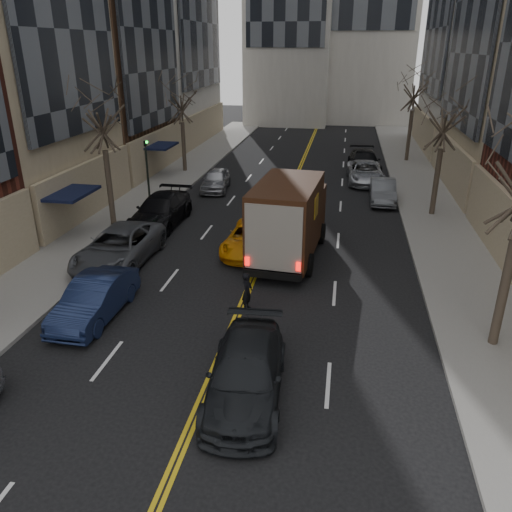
# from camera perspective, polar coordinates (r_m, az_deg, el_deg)

# --- Properties ---
(sidewalk_left) EXTENTS (4.00, 66.00, 0.15)m
(sidewalk_left) POSITION_cam_1_polar(r_m,az_deg,el_deg) (34.95, -11.40, 7.26)
(sidewalk_left) COLOR slate
(sidewalk_left) RESTS_ON ground
(sidewalk_right) EXTENTS (4.00, 66.00, 0.15)m
(sidewalk_right) POSITION_cam_1_polar(r_m,az_deg,el_deg) (33.10, 19.27, 5.53)
(sidewalk_right) COLOR slate
(sidewalk_right) RESTS_ON ground
(tree_lf_mid) EXTENTS (3.20, 3.20, 8.91)m
(tree_lf_mid) POSITION_cam_1_polar(r_m,az_deg,el_deg) (27.38, -17.44, 16.37)
(tree_lf_mid) COLOR #382D23
(tree_lf_mid) RESTS_ON sidewalk_left
(tree_lf_far) EXTENTS (3.20, 3.20, 8.12)m
(tree_lf_far) POSITION_cam_1_polar(r_m,az_deg,el_deg) (39.43, -8.60, 18.01)
(tree_lf_far) COLOR #382D23
(tree_lf_far) RESTS_ON sidewalk_left
(tree_rt_mid) EXTENTS (3.20, 3.20, 8.32)m
(tree_rt_mid) POSITION_cam_1_polar(r_m,az_deg,el_deg) (29.95, 20.97, 15.58)
(tree_rt_mid) COLOR #382D23
(tree_rt_mid) RESTS_ON sidewalk_right
(tree_rt_far) EXTENTS (3.20, 3.20, 9.11)m
(tree_rt_far) POSITION_cam_1_polar(r_m,az_deg,el_deg) (44.70, 17.80, 18.71)
(tree_rt_far) COLOR #382D23
(tree_rt_far) RESTS_ON sidewalk_right
(traffic_signal) EXTENTS (0.29, 0.26, 4.70)m
(traffic_signal) POSITION_cam_1_polar(r_m,az_deg,el_deg) (29.20, -12.32, 9.68)
(traffic_signal) COLOR black
(traffic_signal) RESTS_ON sidewalk_left
(ups_truck) EXTENTS (3.23, 7.03, 3.75)m
(ups_truck) POSITION_cam_1_polar(r_m,az_deg,el_deg) (23.01, 3.77, 4.20)
(ups_truck) COLOR black
(ups_truck) RESTS_ON ground
(observer_sedan) EXTENTS (2.45, 5.27, 1.49)m
(observer_sedan) POSITION_cam_1_polar(r_m,az_deg,el_deg) (14.44, -1.14, -13.28)
(observer_sedan) COLOR black
(observer_sedan) RESTS_ON ground
(taxi) EXTENTS (2.42, 4.91, 1.34)m
(taxi) POSITION_cam_1_polar(r_m,az_deg,el_deg) (24.10, -0.60, 2.04)
(taxi) COLOR orange
(taxi) RESTS_ON ground
(pedestrian) EXTENTS (0.45, 0.60, 1.50)m
(pedestrian) POSITION_cam_1_polar(r_m,az_deg,el_deg) (18.76, -1.02, -4.08)
(pedestrian) COLOR black
(pedestrian) RESTS_ON ground
(parked_lf_b) EXTENTS (1.66, 4.58, 1.50)m
(parked_lf_b) POSITION_cam_1_polar(r_m,az_deg,el_deg) (19.16, -17.95, -4.67)
(parked_lf_b) COLOR #121B39
(parked_lf_b) RESTS_ON ground
(parked_lf_c) EXTENTS (2.74, 5.85, 1.62)m
(parked_lf_c) POSITION_cam_1_polar(r_m,az_deg,el_deg) (23.51, -15.38, 1.00)
(parked_lf_c) COLOR #4C4E54
(parked_lf_c) RESTS_ON ground
(parked_lf_d) EXTENTS (2.39, 5.71, 1.65)m
(parked_lf_d) POSITION_cam_1_polar(r_m,az_deg,el_deg) (28.21, -10.84, 5.12)
(parked_lf_d) COLOR black
(parked_lf_d) RESTS_ON ground
(parked_lf_e) EXTENTS (2.10, 4.38, 1.44)m
(parked_lf_e) POSITION_cam_1_polar(r_m,az_deg,el_deg) (34.82, -4.63, 8.68)
(parked_lf_e) COLOR #9D9FA4
(parked_lf_e) RESTS_ON ground
(parked_rt_a) EXTENTS (1.56, 4.36, 1.43)m
(parked_rt_a) POSITION_cam_1_polar(r_m,az_deg,el_deg) (32.94, 14.29, 7.20)
(parked_rt_a) COLOR #54585D
(parked_rt_a) RESTS_ON ground
(parked_rt_b) EXTENTS (2.80, 5.54, 1.50)m
(parked_rt_b) POSITION_cam_1_polar(r_m,az_deg,el_deg) (37.53, 12.38, 9.32)
(parked_rt_b) COLOR #B5B7BD
(parked_rt_b) RESTS_ON ground
(parked_rt_c) EXTENTS (2.71, 5.83, 1.65)m
(parked_rt_c) POSITION_cam_1_polar(r_m,az_deg,el_deg) (40.76, 12.27, 10.50)
(parked_rt_c) COLOR black
(parked_rt_c) RESTS_ON ground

